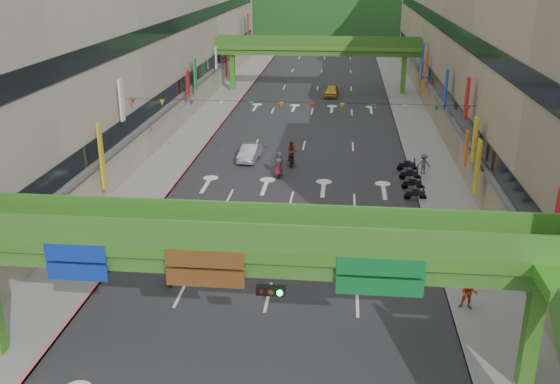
{
  "coord_description": "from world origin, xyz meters",
  "views": [
    {
      "loc": [
        3.41,
        -15.56,
        15.99
      ],
      "look_at": [
        0.0,
        18.0,
        3.5
      ],
      "focal_mm": 40.0,
      "sensor_mm": 36.0,
      "label": 1
    }
  ],
  "objects_px": {
    "overpass_near": "(271,266)",
    "pedestrian_red": "(468,296)",
    "scooter_rider_mid": "(292,153)",
    "car_yellow": "(331,91)",
    "scooter_rider_near": "(172,264)",
    "car_silver": "(250,153)"
  },
  "relations": [
    {
      "from": "car_yellow",
      "to": "overpass_near",
      "type": "bearing_deg",
      "value": -88.47
    },
    {
      "from": "pedestrian_red",
      "to": "overpass_near",
      "type": "bearing_deg",
      "value": -132.65
    },
    {
      "from": "overpass_near",
      "to": "scooter_rider_mid",
      "type": "xyz_separation_m",
      "value": [
        -1.55,
        28.4,
        -4.08
      ]
    },
    {
      "from": "overpass_near",
      "to": "scooter_rider_near",
      "type": "bearing_deg",
      "value": 128.16
    },
    {
      "from": "scooter_rider_mid",
      "to": "car_yellow",
      "type": "height_order",
      "value": "scooter_rider_mid"
    },
    {
      "from": "scooter_rider_near",
      "to": "scooter_rider_mid",
      "type": "relative_size",
      "value": 1.01
    },
    {
      "from": "scooter_rider_near",
      "to": "scooter_rider_mid",
      "type": "height_order",
      "value": "scooter_rider_near"
    },
    {
      "from": "scooter_rider_mid",
      "to": "pedestrian_red",
      "type": "height_order",
      "value": "scooter_rider_mid"
    },
    {
      "from": "overpass_near",
      "to": "pedestrian_red",
      "type": "bearing_deg",
      "value": 35.52
    },
    {
      "from": "scooter_rider_near",
      "to": "car_yellow",
      "type": "bearing_deg",
      "value": 81.73
    },
    {
      "from": "car_yellow",
      "to": "pedestrian_red",
      "type": "distance_m",
      "value": 51.58
    },
    {
      "from": "scooter_rider_mid",
      "to": "car_silver",
      "type": "distance_m",
      "value": 3.94
    },
    {
      "from": "scooter_rider_mid",
      "to": "pedestrian_red",
      "type": "xyz_separation_m",
      "value": [
        10.41,
        -22.07,
        -0.28
      ]
    },
    {
      "from": "scooter_rider_mid",
      "to": "pedestrian_red",
      "type": "distance_m",
      "value": 24.4
    },
    {
      "from": "overpass_near",
      "to": "car_yellow",
      "type": "height_order",
      "value": "overpass_near"
    },
    {
      "from": "scooter_rider_near",
      "to": "scooter_rider_mid",
      "type": "xyz_separation_m",
      "value": [
        4.6,
        20.57,
        0.08
      ]
    },
    {
      "from": "car_yellow",
      "to": "pedestrian_red",
      "type": "bearing_deg",
      "value": -78.7
    },
    {
      "from": "pedestrian_red",
      "to": "car_yellow",
      "type": "bearing_deg",
      "value": 110.56
    },
    {
      "from": "car_silver",
      "to": "pedestrian_red",
      "type": "distance_m",
      "value": 27.24
    },
    {
      "from": "overpass_near",
      "to": "car_yellow",
      "type": "relative_size",
      "value": 6.75
    },
    {
      "from": "overpass_near",
      "to": "car_yellow",
      "type": "distance_m",
      "value": 57.5
    },
    {
      "from": "scooter_rider_near",
      "to": "pedestrian_red",
      "type": "xyz_separation_m",
      "value": [
        15.02,
        -1.5,
        -0.2
      ]
    }
  ]
}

